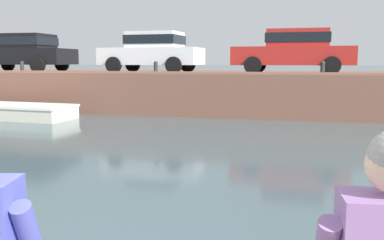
{
  "coord_description": "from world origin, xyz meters",
  "views": [
    {
      "loc": [
        1.76,
        -2.05,
        1.96
      ],
      "look_at": [
        0.22,
        4.32,
        1.06
      ],
      "focal_mm": 40.0,
      "sensor_mm": 36.0,
      "label": 1
    }
  ],
  "objects_px": {
    "mooring_bollard_mid": "(156,67)",
    "mooring_bollard_east": "(323,67)",
    "boat_moored_west_cream": "(4,111)",
    "mooring_bollard_west": "(22,66)",
    "car_leftmost_black": "(22,51)",
    "car_centre_red": "(294,50)",
    "car_left_inner_white": "(153,50)"
  },
  "relations": [
    {
      "from": "car_left_inner_white",
      "to": "mooring_bollard_east",
      "type": "distance_m",
      "value": 6.33
    },
    {
      "from": "mooring_bollard_east",
      "to": "mooring_bollard_west",
      "type": "bearing_deg",
      "value": 180.0
    },
    {
      "from": "mooring_bollard_mid",
      "to": "mooring_bollard_east",
      "type": "distance_m",
      "value": 5.72
    },
    {
      "from": "boat_moored_west_cream",
      "to": "mooring_bollard_west",
      "type": "bearing_deg",
      "value": 104.72
    },
    {
      "from": "mooring_bollard_west",
      "to": "car_left_inner_white",
      "type": "bearing_deg",
      "value": 12.99
    },
    {
      "from": "car_centre_red",
      "to": "mooring_bollard_mid",
      "type": "distance_m",
      "value": 4.97
    },
    {
      "from": "mooring_bollard_east",
      "to": "car_leftmost_black",
      "type": "bearing_deg",
      "value": 174.5
    },
    {
      "from": "car_centre_red",
      "to": "mooring_bollard_west",
      "type": "distance_m",
      "value": 10.32
    },
    {
      "from": "mooring_bollard_mid",
      "to": "mooring_bollard_west",
      "type": "bearing_deg",
      "value": 180.0
    },
    {
      "from": "mooring_bollard_east",
      "to": "car_left_inner_white",
      "type": "bearing_deg",
      "value": 169.56
    },
    {
      "from": "car_leftmost_black",
      "to": "mooring_bollard_mid",
      "type": "relative_size",
      "value": 9.64
    },
    {
      "from": "car_centre_red",
      "to": "mooring_bollard_east",
      "type": "bearing_deg",
      "value": -51.2
    },
    {
      "from": "mooring_bollard_mid",
      "to": "car_leftmost_black",
      "type": "bearing_deg",
      "value": 169.51
    },
    {
      "from": "boat_moored_west_cream",
      "to": "car_centre_red",
      "type": "height_order",
      "value": "car_centre_red"
    },
    {
      "from": "car_centre_red",
      "to": "mooring_bollard_mid",
      "type": "bearing_deg",
      "value": -166.59
    },
    {
      "from": "car_leftmost_black",
      "to": "mooring_bollard_east",
      "type": "height_order",
      "value": "car_leftmost_black"
    },
    {
      "from": "car_leftmost_black",
      "to": "car_left_inner_white",
      "type": "bearing_deg",
      "value": -0.03
    },
    {
      "from": "car_left_inner_white",
      "to": "boat_moored_west_cream",
      "type": "bearing_deg",
      "value": -146.65
    },
    {
      "from": "mooring_bollard_west",
      "to": "mooring_bollard_mid",
      "type": "relative_size",
      "value": 1.0
    },
    {
      "from": "car_left_inner_white",
      "to": "car_centre_red",
      "type": "bearing_deg",
      "value": 0.01
    },
    {
      "from": "car_leftmost_black",
      "to": "car_centre_red",
      "type": "height_order",
      "value": "same"
    },
    {
      "from": "car_leftmost_black",
      "to": "mooring_bollard_east",
      "type": "distance_m",
      "value": 11.97
    },
    {
      "from": "car_left_inner_white",
      "to": "car_centre_red",
      "type": "height_order",
      "value": "same"
    },
    {
      "from": "boat_moored_west_cream",
      "to": "mooring_bollard_west",
      "type": "height_order",
      "value": "mooring_bollard_west"
    },
    {
      "from": "car_leftmost_black",
      "to": "car_centre_red",
      "type": "bearing_deg",
      "value": -0.01
    },
    {
      "from": "car_leftmost_black",
      "to": "car_centre_red",
      "type": "relative_size",
      "value": 1.02
    },
    {
      "from": "mooring_bollard_mid",
      "to": "car_left_inner_white",
      "type": "bearing_deg",
      "value": 113.02
    },
    {
      "from": "boat_moored_west_cream",
      "to": "mooring_bollard_west",
      "type": "distance_m",
      "value": 2.41
    },
    {
      "from": "mooring_bollard_west",
      "to": "mooring_bollard_east",
      "type": "relative_size",
      "value": 1.0
    },
    {
      "from": "car_leftmost_black",
      "to": "car_centre_red",
      "type": "distance_m",
      "value": 10.98
    },
    {
      "from": "boat_moored_west_cream",
      "to": "car_centre_red",
      "type": "bearing_deg",
      "value": 16.81
    },
    {
      "from": "car_leftmost_black",
      "to": "mooring_bollard_west",
      "type": "height_order",
      "value": "car_leftmost_black"
    }
  ]
}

